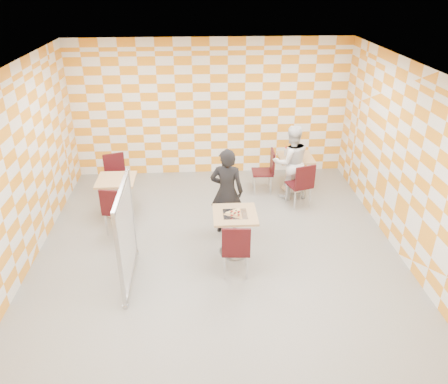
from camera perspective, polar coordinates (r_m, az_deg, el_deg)
The scene contains 15 objects.
room_shell at distance 6.91m, azimuth -1.00°, elevation 3.86°, with size 7.00×7.00×7.00m.
main_table at distance 7.09m, azimuth 1.42°, elevation -4.51°, with size 0.70×0.70×0.75m.
second_table at distance 9.30m, azimuth 9.25°, elevation 3.21°, with size 0.70×0.70×0.75m.
empty_table at distance 8.45m, azimuth -13.75°, elevation 0.20°, with size 0.70×0.70×0.75m.
chair_main_front at distance 6.54m, azimuth 1.58°, elevation -7.18°, with size 0.45×0.46×0.92m.
chair_second_front at distance 8.58m, azimuth 10.12°, elevation 1.26°, with size 0.53×0.54×0.92m.
chair_second_side at distance 9.10m, azimuth 5.64°, elevation 3.13°, with size 0.44×0.43×0.92m.
chair_empty_near at distance 7.80m, azimuth -14.03°, elevation -1.96°, with size 0.49×0.50×0.92m.
chair_empty_far at distance 9.11m, azimuth -13.94°, elevation 2.45°, with size 0.54×0.55×0.92m.
partition at distance 6.51m, azimuth -12.64°, elevation -5.53°, with size 0.08×1.38×1.55m.
man_dark at distance 7.55m, azimuth 0.37°, elevation 0.04°, with size 0.58×0.38×1.58m, color black.
man_white at distance 8.87m, azimuth 8.73°, elevation 3.86°, with size 0.75×0.58×1.54m, color white.
pizza_on_foil at distance 6.95m, azimuth 1.45°, elevation -2.77°, with size 0.40×0.40×0.04m.
sport_bottle at distance 9.20m, azimuth 8.07°, elevation 5.26°, with size 0.06×0.06×0.20m.
soda_bottle at distance 9.27m, azimuth 9.84°, elevation 5.39°, with size 0.07×0.07×0.23m.
Camera 1 is at (-0.25, -5.79, 4.24)m, focal length 35.00 mm.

